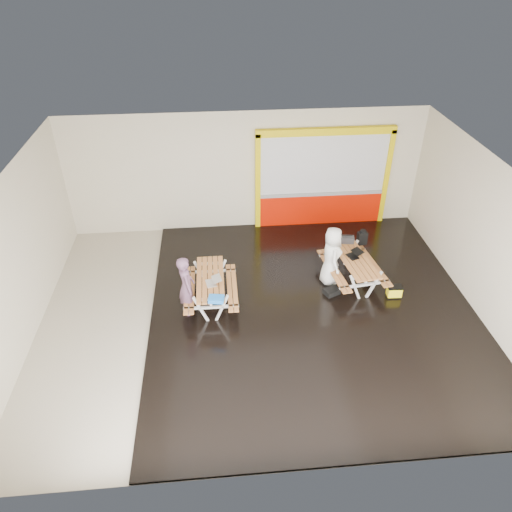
{
  "coord_description": "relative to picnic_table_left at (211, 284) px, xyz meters",
  "views": [
    {
      "loc": [
        -0.86,
        -8.44,
        7.36
      ],
      "look_at": [
        0.0,
        0.9,
        1.0
      ],
      "focal_mm": 33.55,
      "sensor_mm": 36.0,
      "label": 1
    }
  ],
  "objects": [
    {
      "name": "fluke_bag",
      "position": [
        4.39,
        -0.23,
        -0.36
      ],
      "size": [
        0.36,
        0.24,
        0.3
      ],
      "color": "black",
      "rests_on": "deck"
    },
    {
      "name": "kiosk",
      "position": [
        3.3,
        3.45,
        0.89
      ],
      "size": [
        3.88,
        0.16,
        3.0
      ],
      "color": "red",
      "rests_on": "room"
    },
    {
      "name": "backpack",
      "position": [
        4.02,
        1.5,
        0.13
      ],
      "size": [
        0.27,
        0.19,
        0.42
      ],
      "color": "black",
      "rests_on": "picnic_table_right"
    },
    {
      "name": "person_left",
      "position": [
        -0.53,
        -0.31,
        0.21
      ],
      "size": [
        0.48,
        0.63,
        1.55
      ],
      "primitive_type": "imported",
      "rotation": [
        0.0,
        0.0,
        1.79
      ],
      "color": "#66455E",
      "rests_on": "deck"
    },
    {
      "name": "deck",
      "position": [
        2.35,
        -0.49,
        -0.53
      ],
      "size": [
        7.5,
        7.98,
        0.05
      ],
      "primitive_type": "cube",
      "color": "black",
      "rests_on": "room"
    },
    {
      "name": "toolbox",
      "position": [
        3.51,
        1.21,
        0.27
      ],
      "size": [
        0.4,
        0.24,
        0.22
      ],
      "color": "black",
      "rests_on": "picnic_table_right"
    },
    {
      "name": "laptop_right",
      "position": [
        3.55,
        0.56,
        0.24
      ],
      "size": [
        0.44,
        0.41,
        0.15
      ],
      "color": "black",
      "rests_on": "picnic_table_right"
    },
    {
      "name": "person_right",
      "position": [
        2.98,
        0.56,
        0.23
      ],
      "size": [
        0.51,
        0.77,
        1.56
      ],
      "primitive_type": "imported",
      "rotation": [
        0.0,
        0.0,
        1.59
      ],
      "color": "white",
      "rests_on": "deck"
    },
    {
      "name": "dark_case",
      "position": [
        2.92,
        0.01,
        -0.44
      ],
      "size": [
        0.44,
        0.4,
        0.13
      ],
      "primitive_type": "cube",
      "rotation": [
        0.0,
        0.0,
        0.44
      ],
      "color": "black",
      "rests_on": "deck"
    },
    {
      "name": "picnic_table_left",
      "position": [
        0.0,
        0.0,
        0.0
      ],
      "size": [
        1.24,
        1.81,
        0.72
      ],
      "color": "#B7743B",
      "rests_on": "deck"
    },
    {
      "name": "room",
      "position": [
        1.1,
        -0.49,
        1.19
      ],
      "size": [
        10.02,
        8.02,
        3.52
      ],
      "color": "#B9AF9C",
      "rests_on": "ground"
    },
    {
      "name": "blue_pouch",
      "position": [
        0.12,
        -0.83,
        0.22
      ],
      "size": [
        0.36,
        0.28,
        0.1
      ],
      "primitive_type": "cube",
      "rotation": [
        0.0,
        0.0,
        -0.14
      ],
      "color": "blue",
      "rests_on": "picnic_table_left"
    },
    {
      "name": "picnic_table_right",
      "position": [
        3.54,
        0.49,
        0.01
      ],
      "size": [
        1.5,
        2.01,
        0.74
      ],
      "color": "#B7743B",
      "rests_on": "deck"
    },
    {
      "name": "laptop_left",
      "position": [
        0.06,
        -0.19,
        0.22
      ],
      "size": [
        0.39,
        0.37,
        0.15
      ],
      "color": "silver",
      "rests_on": "picnic_table_left"
    }
  ]
}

